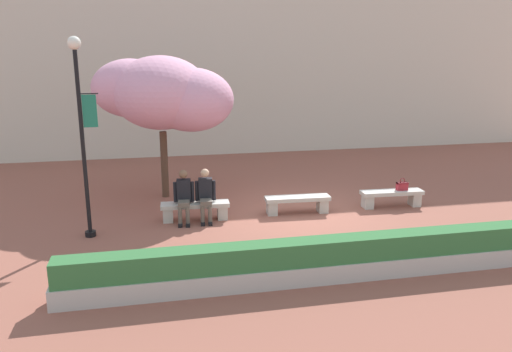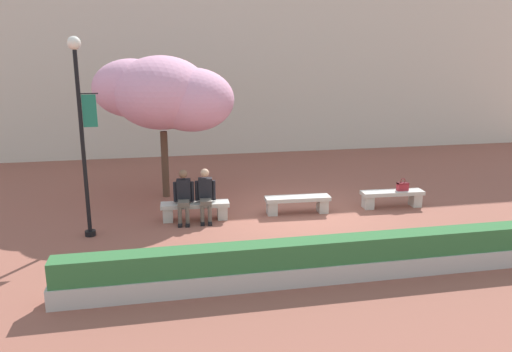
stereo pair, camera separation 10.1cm
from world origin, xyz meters
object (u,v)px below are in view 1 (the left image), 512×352
handbag (402,185)px  lamp_post_with_banner (81,121)px  stone_bench_west_end (195,208)px  stone_bench_center (392,196)px  person_seated_left (184,194)px  cherry_tree_main (164,94)px  stone_bench_near_west (297,202)px  person_seated_right (206,193)px

handbag → lamp_post_with_banner: size_ratio=0.08×
stone_bench_west_end → stone_bench_center: same height
stone_bench_center → person_seated_left: (-5.56, -0.05, 0.40)m
cherry_tree_main → lamp_post_with_banner: 3.41m
stone_bench_center → cherry_tree_main: bearing=159.3°
stone_bench_near_west → stone_bench_center: (2.64, -0.00, 0.00)m
stone_bench_center → person_seated_right: person_seated_right is taller
cherry_tree_main → person_seated_right: bearing=-69.7°
person_seated_right → handbag: bearing=0.5°
stone_bench_center → person_seated_right: bearing=-179.4°
stone_bench_near_west → person_seated_left: (-2.91, -0.05, 0.40)m
stone_bench_near_west → person_seated_right: bearing=-178.7°
person_seated_left → lamp_post_with_banner: 2.95m
person_seated_left → lamp_post_with_banner: size_ratio=0.29×
cherry_tree_main → stone_bench_near_west: bearing=-34.5°
stone_bench_center → cherry_tree_main: 6.80m
person_seated_left → stone_bench_near_west: bearing=1.0°
handbag → cherry_tree_main: (-6.15, 2.22, 2.36)m
lamp_post_with_banner → cherry_tree_main: bearing=56.9°
stone_bench_west_end → person_seated_right: 0.48m
person_seated_right → stone_bench_west_end: bearing=168.4°
stone_bench_west_end → lamp_post_with_banner: bearing=-165.6°
cherry_tree_main → lamp_post_with_banner: bearing=-123.1°
handbag → cherry_tree_main: cherry_tree_main is taller
stone_bench_center → handbag: bearing=-1.3°
stone_bench_west_end → person_seated_left: bearing=-169.0°
stone_bench_west_end → stone_bench_near_west: 2.64m
person_seated_left → handbag: size_ratio=3.81×
stone_bench_west_end → stone_bench_near_west: size_ratio=1.00×
stone_bench_west_end → cherry_tree_main: (-0.58, 2.22, 2.64)m
stone_bench_near_west → stone_bench_west_end: bearing=180.0°
stone_bench_center → lamp_post_with_banner: (-7.72, -0.62, 2.33)m
handbag → lamp_post_with_banner: bearing=-175.6°
person_seated_left → lamp_post_with_banner: lamp_post_with_banner is taller
person_seated_right → cherry_tree_main: bearing=110.3°
handbag → lamp_post_with_banner: lamp_post_with_banner is taller
person_seated_left → person_seated_right: 0.53m
person_seated_right → handbag: (5.31, 0.05, -0.12)m
stone_bench_near_west → person_seated_right: (-2.38, -0.05, 0.40)m
person_seated_right → lamp_post_with_banner: bearing=-168.0°
person_seated_right → cherry_tree_main: 3.30m
stone_bench_near_west → person_seated_right: size_ratio=1.32×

